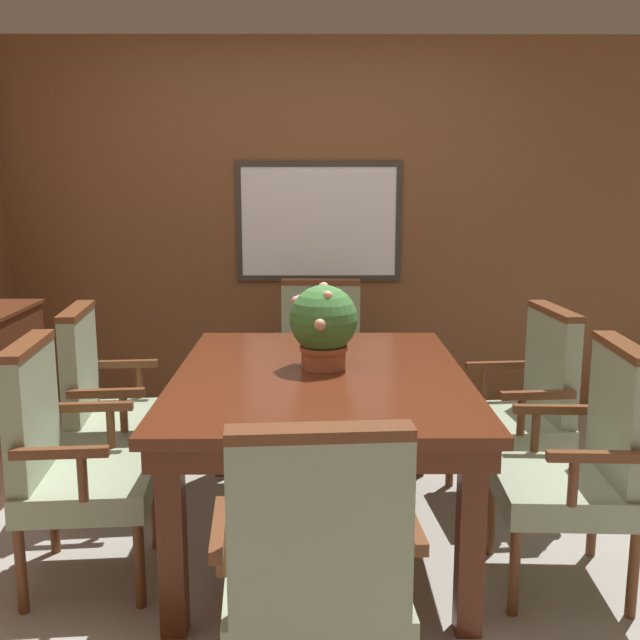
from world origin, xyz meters
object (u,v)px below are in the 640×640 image
at_px(chair_left_far, 108,401).
at_px(potted_plant, 323,324).
at_px(chair_head_far, 320,359).
at_px(chair_right_far, 524,402).
at_px(chair_head_near, 316,571).
at_px(dining_table, 320,393).
at_px(chair_right_near, 583,460).
at_px(chair_left_near, 68,457).

height_order(chair_left_far, potted_plant, potted_plant).
xyz_separation_m(chair_head_far, chair_right_far, (0.98, -0.88, 0.00)).
relative_size(chair_head_near, chair_right_far, 1.00).
distance_m(chair_left_far, potted_plant, 1.17).
relative_size(dining_table, chair_right_far, 1.69).
bearing_deg(potted_plant, dining_table, -99.74).
bearing_deg(chair_head_near, dining_table, -94.96).
relative_size(chair_right_near, chair_head_near, 1.00).
height_order(chair_left_near, chair_head_far, same).
distance_m(dining_table, chair_left_far, 1.10).
bearing_deg(chair_right_far, dining_table, -75.75).
bearing_deg(chair_left_far, chair_head_near, -153.19).
xyz_separation_m(dining_table, chair_head_far, (0.01, 1.22, -0.15)).
height_order(chair_left_near, chair_right_near, same).
xyz_separation_m(chair_head_far, potted_plant, (0.01, -1.14, 0.44)).
xyz_separation_m(chair_left_far, chair_right_near, (2.03, -0.78, 0.00)).
bearing_deg(chair_right_far, chair_left_far, -96.02).
relative_size(dining_table, chair_head_far, 1.69).
distance_m(dining_table, chair_right_far, 1.06).
xyz_separation_m(chair_left_far, chair_right_far, (2.01, -0.03, 0.00)).
bearing_deg(chair_head_far, chair_left_far, -137.87).
xyz_separation_m(chair_left_far, chair_head_far, (1.03, 0.85, 0.00)).
relative_size(dining_table, chair_left_far, 1.69).
relative_size(chair_left_near, chair_head_far, 1.00).
distance_m(chair_left_far, chair_right_far, 2.01).
xyz_separation_m(chair_right_near, chair_head_near, (-1.02, -0.82, 0.00)).
height_order(chair_right_near, potted_plant, potted_plant).
bearing_deg(chair_left_far, dining_table, -115.77).
xyz_separation_m(chair_left_far, potted_plant, (1.04, -0.30, 0.44)).
relative_size(chair_left_near, potted_plant, 2.62).
bearing_deg(chair_head_near, chair_left_far, -61.76).
relative_size(dining_table, chair_left_near, 1.69).
bearing_deg(chair_left_far, chair_head_far, -56.24).
distance_m(chair_left_far, chair_head_near, 1.89).
relative_size(chair_head_near, potted_plant, 2.62).
distance_m(dining_table, chair_left_near, 1.06).
xyz_separation_m(dining_table, chair_head_near, (-0.02, -1.21, -0.15)).
bearing_deg(dining_table, chair_left_far, 159.81).
height_order(chair_left_far, chair_right_far, same).
xyz_separation_m(chair_left_near, potted_plant, (1.00, 0.43, 0.44)).
height_order(chair_left_near, chair_right_far, same).
xyz_separation_m(dining_table, chair_left_near, (-0.98, -0.35, -0.15)).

